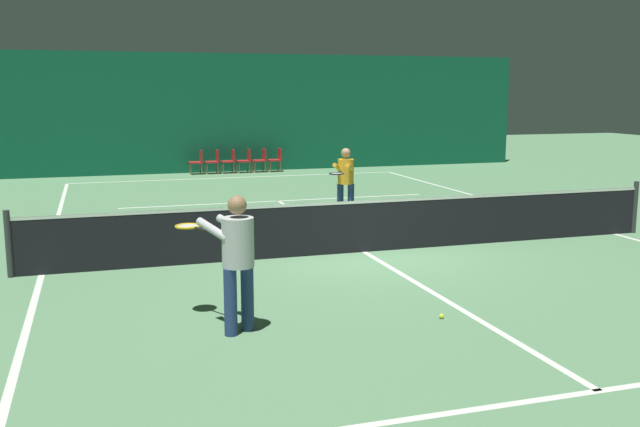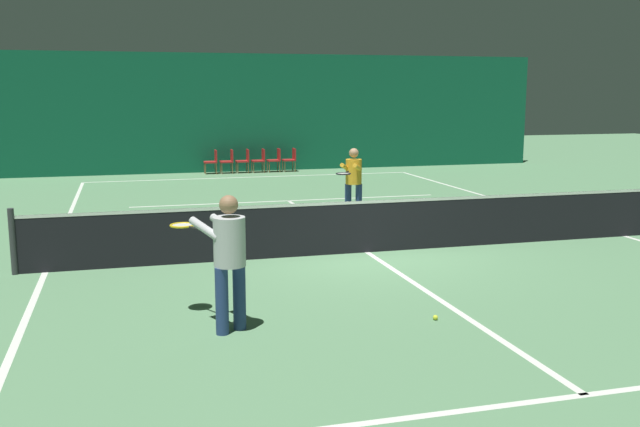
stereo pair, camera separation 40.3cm
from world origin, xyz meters
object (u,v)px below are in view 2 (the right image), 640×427
courtside_chair_0 (212,160)px  tennis_ball (435,318)px  courtside_chair_2 (244,159)px  player_far (353,178)px  courtside_chair_4 (276,158)px  courtside_chair_5 (291,158)px  courtside_chair_3 (260,159)px  player_near (228,253)px  tennis_net (367,225)px  courtside_chair_1 (228,160)px

courtside_chair_0 → tennis_ball: (0.75, -17.19, -0.45)m
courtside_chair_2 → player_far: bearing=5.2°
courtside_chair_4 → courtside_chair_5: same height
courtside_chair_2 → courtside_chair_3: size_ratio=1.00×
player_near → player_far: player_near is taller
courtside_chair_2 → courtside_chair_3: 0.57m
courtside_chair_2 → tennis_net: bearing=0.2°
courtside_chair_1 → courtside_chair_5: (2.28, 0.00, 0.00)m
courtside_chair_0 → courtside_chair_3: size_ratio=1.00×
tennis_net → courtside_chair_2: 13.28m
courtside_chair_3 → tennis_ball: courtside_chair_3 is taller
player_far → tennis_ball: player_far is taller
courtside_chair_0 → courtside_chair_1: 0.57m
courtside_chair_0 → courtside_chair_3: bearing=90.0°
courtside_chair_2 → courtside_chair_5: same height
courtside_chair_0 → player_near: bearing=-6.3°
player_far → courtside_chair_4: size_ratio=1.92×
courtside_chair_1 → courtside_chair_2: (0.57, 0.00, 0.00)m
player_near → courtside_chair_2: player_near is taller
tennis_net → courtside_chair_0: (-1.18, 13.28, -0.03)m
courtside_chair_3 → tennis_net: bearing=-2.3°
courtside_chair_5 → tennis_ball: 17.33m
tennis_net → player_far: (0.85, 3.45, 0.43)m
courtside_chair_1 → courtside_chair_2: bearing=90.0°
player_near → courtside_chair_3: player_near is taller
courtside_chair_4 → courtside_chair_5: bearing=90.0°
courtside_chair_0 → courtside_chair_4: size_ratio=1.00×
courtside_chair_2 → courtside_chair_4: (1.14, 0.00, 0.00)m
courtside_chair_3 → tennis_ball: size_ratio=12.73×
tennis_net → courtside_chair_3: (0.53, 13.28, -0.03)m
player_near → courtside_chair_0: player_near is taller
tennis_net → courtside_chair_0: tennis_net is taller
courtside_chair_2 → courtside_chair_4: same height
tennis_net → tennis_ball: 3.96m
courtside_chair_3 → courtside_chair_5: size_ratio=1.00×
courtside_chair_1 → courtside_chair_3: (1.14, 0.00, 0.00)m
courtside_chair_1 → courtside_chair_5: size_ratio=1.00×
player_far → courtside_chair_3: 9.85m
tennis_net → courtside_chair_3: 13.29m
courtside_chair_0 → courtside_chair_2: 1.14m
courtside_chair_0 → courtside_chair_4: bearing=90.0°
player_near → courtside_chair_2: 17.17m
courtside_chair_3 → courtside_chair_4: size_ratio=1.00×
courtside_chair_4 → player_near: bearing=-13.8°
player_near → courtside_chair_1: (2.43, 16.90, -0.49)m
courtside_chair_5 → tennis_ball: (-2.10, -17.19, -0.45)m
courtside_chair_0 → courtside_chair_5: (2.85, 0.00, 0.00)m
courtside_chair_0 → courtside_chair_4: 2.28m
courtside_chair_0 → courtside_chair_5: 2.85m
courtside_chair_2 → player_near: bearing=-10.1°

